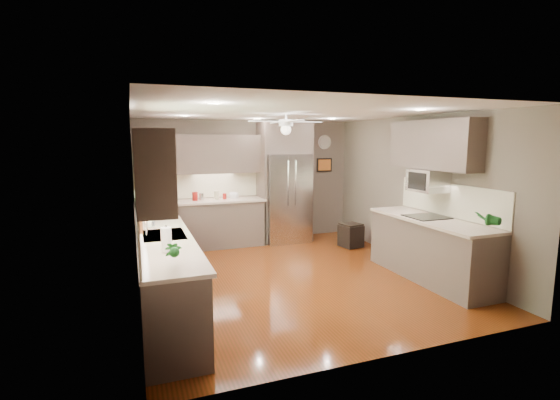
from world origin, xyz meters
TOP-DOWN VIEW (x-y plane):
  - floor at (0.00, 0.00)m, footprint 5.00×5.00m
  - ceiling at (0.00, 0.00)m, footprint 5.00×5.00m
  - wall_back at (0.00, 2.50)m, footprint 4.50×0.00m
  - wall_front at (0.00, -2.50)m, footprint 4.50×0.00m
  - wall_left at (-2.25, 0.00)m, footprint 0.00×5.00m
  - wall_right at (2.25, 0.00)m, footprint 0.00×5.00m
  - canister_a at (-1.14, 2.22)m, footprint 0.13×0.13m
  - canister_b at (-1.01, 2.23)m, footprint 0.09×0.09m
  - canister_c at (-0.72, 2.20)m, footprint 0.13×0.13m
  - canister_d at (-0.57, 2.20)m, footprint 0.09×0.09m
  - soap_bottle at (-2.08, -0.18)m, footprint 0.11×0.11m
  - potted_plant_left at (-1.93, -1.84)m, footprint 0.17×0.12m
  - potted_plant_right at (1.92, -1.79)m, footprint 0.22×0.20m
  - bowl at (-0.37, 2.23)m, footprint 0.27×0.27m
  - left_run at (-1.95, 0.15)m, footprint 0.65×4.70m
  - back_run at (-0.72, 2.20)m, footprint 1.85×0.65m
  - uppers at (-0.74, 0.71)m, footprint 4.50×4.70m
  - window at (-2.22, -0.50)m, footprint 0.05×1.12m
  - sink at (-1.93, -0.50)m, footprint 0.50×0.70m
  - refrigerator at (0.70, 2.16)m, footprint 1.06×0.75m
  - right_run at (1.93, -0.80)m, footprint 0.70×2.20m
  - microwave at (2.03, -0.55)m, footprint 0.43×0.55m
  - ceiling_fan at (-0.00, 0.30)m, footprint 1.18×1.18m
  - recessed_lights at (-0.04, 0.40)m, footprint 2.84×3.14m
  - wall_clock at (1.75, 2.48)m, footprint 0.30×0.03m
  - framed_print at (1.75, 2.48)m, footprint 0.36×0.03m
  - stool at (1.73, 1.23)m, footprint 0.44×0.44m
  - paper_towel at (-1.96, -1.35)m, footprint 0.11×0.11m

SIDE VIEW (x-z plane):
  - floor at x=0.00m, z-range 0.00..0.00m
  - stool at x=1.73m, z-range 0.01..0.47m
  - left_run at x=-1.95m, z-range -0.24..1.21m
  - back_run at x=-0.72m, z-range -0.24..1.21m
  - right_run at x=1.93m, z-range -0.24..1.21m
  - sink at x=-1.93m, z-range 0.75..1.07m
  - bowl at x=-0.37m, z-range 0.94..0.99m
  - canister_d at x=-0.57m, z-range 0.94..1.06m
  - canister_b at x=-1.01m, z-range 0.94..1.08m
  - canister_a at x=-1.14m, z-range 0.93..1.11m
  - canister_c at x=-0.72m, z-range 0.95..1.11m
  - soap_bottle at x=-2.08m, z-range 0.94..1.12m
  - paper_towel at x=-1.96m, z-range 0.94..1.22m
  - potted_plant_left at x=-1.93m, z-range 0.94..1.24m
  - potted_plant_right at x=1.92m, z-range 0.94..1.28m
  - refrigerator at x=0.70m, z-range -0.04..2.41m
  - wall_back at x=0.00m, z-range -1.00..3.50m
  - wall_front at x=0.00m, z-range -1.00..3.50m
  - wall_left at x=-2.25m, z-range -1.25..3.75m
  - wall_right at x=2.25m, z-range -1.25..3.75m
  - microwave at x=2.03m, z-range 1.31..1.65m
  - framed_print at x=1.75m, z-range 1.40..1.70m
  - window at x=-2.22m, z-range 1.09..2.01m
  - uppers at x=-0.74m, z-range 1.39..2.35m
  - wall_clock at x=1.75m, z-range 1.90..2.20m
  - ceiling_fan at x=0.00m, z-range 2.17..2.49m
  - recessed_lights at x=-0.04m, z-range 2.49..2.50m
  - ceiling at x=0.00m, z-range 2.50..2.50m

